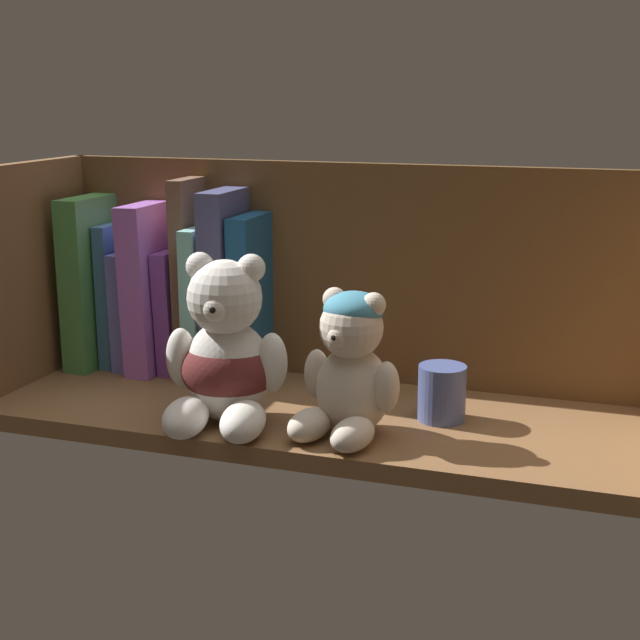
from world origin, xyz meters
TOP-DOWN VIEW (x-y plane):
  - shelf_board at (0.00, 0.00)cm, footprint 73.03×24.75cm
  - shelf_back_panel at (0.00, 12.97)cm, footprint 75.43×1.20cm
  - shelf_side_panel_left at (-37.32, 0.00)cm, footprint 1.60×27.15cm
  - book_0 at (-33.35, 9.99)cm, footprint 3.33×14.24cm
  - book_1 at (-30.50, 9.99)cm, footprint 1.68×9.23cm
  - book_2 at (-28.27, 9.99)cm, footprint 2.22×10.31cm
  - book_3 at (-25.22, 9.99)cm, footprint 3.86×13.05cm
  - book_4 at (-22.17, 9.99)cm, footprint 2.58×9.59cm
  - book_5 at (-19.78, 9.99)cm, footprint 2.25×9.18cm
  - book_6 at (-17.49, 9.99)cm, footprint 1.87×14.11cm
  - book_7 at (-14.64, 9.99)cm, footprint 3.20×13.36cm
  - book_8 at (-11.43, 9.99)cm, footprint 2.60×12.25cm
  - teddy_bear_larger at (-8.17, -6.62)cm, footprint 13.56×14.36cm
  - teddy_bear_smaller at (5.24, -5.70)cm, footprint 11.58×11.89cm
  - pillar_candle at (13.48, 1.56)cm, footprint 5.18×5.18cm

SIDE VIEW (x-z plane):
  - shelf_board at x=0.00cm, z-range 0.00..2.00cm
  - pillar_candle at x=13.48cm, z-range 2.00..8.08cm
  - teddy_bear_smaller at x=5.24cm, z-range 1.61..16.81cm
  - teddy_bear_larger at x=-8.17cm, z-range 0.04..18.40cm
  - book_2 at x=-28.27cm, z-range 1.99..17.02cm
  - book_4 at x=-22.17cm, z-range 1.97..17.46cm
  - book_1 at x=-30.50cm, z-range 2.00..20.35cm
  - book_6 at x=-17.49cm, z-range 2.00..20.82cm
  - book_8 at x=-11.43cm, z-range 2.00..22.36cm
  - book_3 at x=-25.22cm, z-range 1.96..23.20cm
  - book_0 at x=-33.35cm, z-range 2.00..23.77cm
  - book_7 at x=-14.64cm, z-range 1.99..25.26cm
  - book_5 at x=-19.78cm, z-range 1.99..26.36cm
  - shelf_back_panel at x=0.00cm, z-range 0.00..28.43cm
  - shelf_side_panel_left at x=-37.32cm, z-range 0.00..28.43cm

